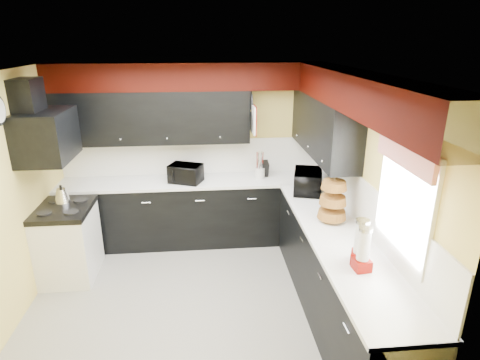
# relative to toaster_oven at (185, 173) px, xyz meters

# --- Properties ---
(ground) EXTENTS (3.60, 3.60, 0.00)m
(ground) POSITION_rel_toaster_oven_xyz_m (0.08, -1.42, -1.06)
(ground) COLOR gray
(ground) RESTS_ON ground
(wall_back) EXTENTS (3.60, 0.06, 2.50)m
(wall_back) POSITION_rel_toaster_oven_xyz_m (0.08, 0.38, 0.19)
(wall_back) COLOR #E0C666
(wall_back) RESTS_ON ground
(wall_right) EXTENTS (0.06, 3.60, 2.50)m
(wall_right) POSITION_rel_toaster_oven_xyz_m (1.88, -1.42, 0.19)
(wall_right) COLOR #E0C666
(wall_right) RESTS_ON ground
(wall_left) EXTENTS (0.06, 3.60, 2.50)m
(wall_left) POSITION_rel_toaster_oven_xyz_m (-1.72, -1.42, 0.19)
(wall_left) COLOR #E0C666
(wall_left) RESTS_ON ground
(ceiling) EXTENTS (3.60, 3.60, 0.06)m
(ceiling) POSITION_rel_toaster_oven_xyz_m (0.08, -1.42, 1.44)
(ceiling) COLOR white
(ceiling) RESTS_ON wall_back
(cab_back) EXTENTS (3.60, 0.60, 0.90)m
(cab_back) POSITION_rel_toaster_oven_xyz_m (0.08, 0.08, -0.61)
(cab_back) COLOR black
(cab_back) RESTS_ON ground
(cab_right) EXTENTS (0.60, 3.00, 0.90)m
(cab_right) POSITION_rel_toaster_oven_xyz_m (1.58, -1.72, -0.61)
(cab_right) COLOR black
(cab_right) RESTS_ON ground
(counter_back) EXTENTS (3.62, 0.64, 0.04)m
(counter_back) POSITION_rel_toaster_oven_xyz_m (0.08, 0.08, -0.14)
(counter_back) COLOR white
(counter_back) RESTS_ON cab_back
(counter_right) EXTENTS (0.64, 3.02, 0.04)m
(counter_right) POSITION_rel_toaster_oven_xyz_m (1.58, -1.72, -0.14)
(counter_right) COLOR white
(counter_right) RESTS_ON cab_right
(splash_back) EXTENTS (3.60, 0.02, 0.50)m
(splash_back) POSITION_rel_toaster_oven_xyz_m (0.08, 0.37, 0.13)
(splash_back) COLOR white
(splash_back) RESTS_ON counter_back
(splash_right) EXTENTS (0.02, 3.60, 0.50)m
(splash_right) POSITION_rel_toaster_oven_xyz_m (1.87, -1.42, 0.13)
(splash_right) COLOR white
(splash_right) RESTS_ON counter_right
(upper_back) EXTENTS (2.60, 0.35, 0.70)m
(upper_back) POSITION_rel_toaster_oven_xyz_m (-0.42, 0.20, 0.74)
(upper_back) COLOR black
(upper_back) RESTS_ON wall_back
(upper_right) EXTENTS (0.35, 1.80, 0.70)m
(upper_right) POSITION_rel_toaster_oven_xyz_m (1.71, -0.52, 0.74)
(upper_right) COLOR black
(upper_right) RESTS_ON wall_right
(soffit_back) EXTENTS (3.60, 0.36, 0.35)m
(soffit_back) POSITION_rel_toaster_oven_xyz_m (0.08, 0.20, 1.26)
(soffit_back) COLOR black
(soffit_back) RESTS_ON wall_back
(soffit_right) EXTENTS (0.36, 3.24, 0.35)m
(soffit_right) POSITION_rel_toaster_oven_xyz_m (1.70, -1.60, 1.26)
(soffit_right) COLOR black
(soffit_right) RESTS_ON wall_right
(stove) EXTENTS (0.60, 0.75, 0.86)m
(stove) POSITION_rel_toaster_oven_xyz_m (-1.42, -0.67, -0.63)
(stove) COLOR white
(stove) RESTS_ON ground
(cooktop) EXTENTS (0.62, 0.77, 0.06)m
(cooktop) POSITION_rel_toaster_oven_xyz_m (-1.42, -0.67, -0.17)
(cooktop) COLOR black
(cooktop) RESTS_ON stove
(hood) EXTENTS (0.50, 0.78, 0.55)m
(hood) POSITION_rel_toaster_oven_xyz_m (-1.47, -0.67, 0.72)
(hood) COLOR black
(hood) RESTS_ON wall_left
(hood_duct) EXTENTS (0.24, 0.40, 0.40)m
(hood_duct) POSITION_rel_toaster_oven_xyz_m (-1.60, -0.67, 1.14)
(hood_duct) COLOR black
(hood_duct) RESTS_ON wall_left
(window) EXTENTS (0.03, 0.86, 0.96)m
(window) POSITION_rel_toaster_oven_xyz_m (1.87, -2.32, 0.49)
(window) COLOR white
(window) RESTS_ON wall_right
(valance) EXTENTS (0.04, 0.88, 0.20)m
(valance) POSITION_rel_toaster_oven_xyz_m (1.81, -2.32, 0.89)
(valance) COLOR red
(valance) RESTS_ON wall_right
(pan_top) EXTENTS (0.03, 0.22, 0.40)m
(pan_top) POSITION_rel_toaster_oven_xyz_m (0.90, 0.13, 0.94)
(pan_top) COLOR black
(pan_top) RESTS_ON upper_back
(pan_mid) EXTENTS (0.03, 0.28, 0.46)m
(pan_mid) POSITION_rel_toaster_oven_xyz_m (0.90, -0.00, 0.69)
(pan_mid) COLOR black
(pan_mid) RESTS_ON upper_back
(pan_low) EXTENTS (0.03, 0.24, 0.42)m
(pan_low) POSITION_rel_toaster_oven_xyz_m (0.90, 0.26, 0.66)
(pan_low) COLOR black
(pan_low) RESTS_ON upper_back
(cut_board) EXTENTS (0.03, 0.26, 0.35)m
(cut_board) POSITION_rel_toaster_oven_xyz_m (0.91, -0.12, 0.74)
(cut_board) COLOR white
(cut_board) RESTS_ON upper_back
(baskets) EXTENTS (0.27, 0.27, 0.50)m
(baskets) POSITION_rel_toaster_oven_xyz_m (1.60, -1.37, 0.12)
(baskets) COLOR brown
(baskets) RESTS_ON upper_right
(deco_plate) EXTENTS (0.03, 0.24, 0.24)m
(deco_plate) POSITION_rel_toaster_oven_xyz_m (1.85, -1.77, 1.19)
(deco_plate) COLOR white
(deco_plate) RESTS_ON wall_right
(toaster_oven) EXTENTS (0.52, 0.48, 0.24)m
(toaster_oven) POSITION_rel_toaster_oven_xyz_m (0.00, 0.00, 0.00)
(toaster_oven) COLOR black
(toaster_oven) RESTS_ON counter_back
(microwave) EXTENTS (0.46, 0.57, 0.28)m
(microwave) POSITION_rel_toaster_oven_xyz_m (1.56, -0.51, 0.02)
(microwave) COLOR black
(microwave) RESTS_ON counter_right
(utensil_crock) EXTENTS (0.17, 0.17, 0.15)m
(utensil_crock) POSITION_rel_toaster_oven_xyz_m (1.03, 0.08, -0.05)
(utensil_crock) COLOR silver
(utensil_crock) RESTS_ON counter_back
(knife_block) EXTENTS (0.11, 0.14, 0.22)m
(knife_block) POSITION_rel_toaster_oven_xyz_m (1.10, 0.13, -0.01)
(knife_block) COLOR black
(knife_block) RESTS_ON counter_back
(kettle) EXTENTS (0.22, 0.22, 0.17)m
(kettle) POSITION_rel_toaster_oven_xyz_m (-1.47, -0.51, -0.06)
(kettle) COLOR #B9B8BE
(kettle) RESTS_ON cooktop
(dispenser_a) EXTENTS (0.19, 0.19, 0.38)m
(dispenser_a) POSITION_rel_toaster_oven_xyz_m (1.58, -2.22, 0.07)
(dispenser_a) COLOR maroon
(dispenser_a) RESTS_ON counter_right
(dispenser_b) EXTENTS (0.15, 0.15, 0.37)m
(dispenser_b) POSITION_rel_toaster_oven_xyz_m (1.56, -2.34, 0.06)
(dispenser_b) COLOR #6A0C05
(dispenser_b) RESTS_ON counter_right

